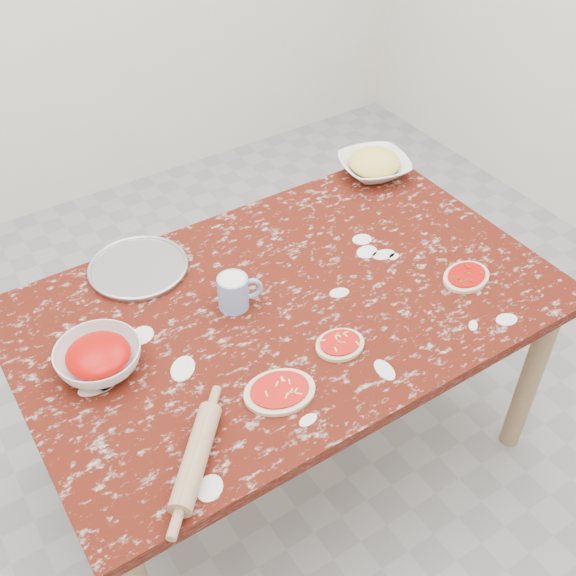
# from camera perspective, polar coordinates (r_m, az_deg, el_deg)

# --- Properties ---
(ground) EXTENTS (4.00, 4.00, 0.00)m
(ground) POSITION_cam_1_polar(r_m,az_deg,el_deg) (2.64, -0.00, -13.04)
(ground) COLOR gray
(worktable) EXTENTS (1.60, 1.00, 0.75)m
(worktable) POSITION_cam_1_polar(r_m,az_deg,el_deg) (2.13, -0.00, -2.66)
(worktable) COLOR #3F1008
(worktable) RESTS_ON ground
(pizza_tray) EXTENTS (0.38, 0.38, 0.01)m
(pizza_tray) POSITION_cam_1_polar(r_m,az_deg,el_deg) (2.23, -12.23, 1.60)
(pizza_tray) COLOR #B2B2B7
(pizza_tray) RESTS_ON worktable
(sauce_bowl) EXTENTS (0.28, 0.28, 0.07)m
(sauce_bowl) POSITION_cam_1_polar(r_m,az_deg,el_deg) (1.93, -15.33, -5.64)
(sauce_bowl) COLOR white
(sauce_bowl) RESTS_ON worktable
(cheese_bowl) EXTENTS (0.31, 0.31, 0.06)m
(cheese_bowl) POSITION_cam_1_polar(r_m,az_deg,el_deg) (2.64, 7.10, 9.91)
(cheese_bowl) COLOR white
(cheese_bowl) RESTS_ON worktable
(flour_mug) EXTENTS (0.13, 0.09, 0.11)m
(flour_mug) POSITION_cam_1_polar(r_m,az_deg,el_deg) (2.03, -4.43, -0.30)
(flour_mug) COLOR #7E9DD5
(flour_mug) RESTS_ON worktable
(pizza_left) EXTENTS (0.22, 0.19, 0.02)m
(pizza_left) POSITION_cam_1_polar(r_m,az_deg,el_deg) (1.82, -0.70, -8.53)
(pizza_left) COLOR beige
(pizza_left) RESTS_ON worktable
(pizza_mid) EXTENTS (0.15, 0.13, 0.02)m
(pizza_mid) POSITION_cam_1_polar(r_m,az_deg,el_deg) (1.94, 4.30, -4.66)
(pizza_mid) COLOR beige
(pizza_mid) RESTS_ON worktable
(pizza_right) EXTENTS (0.19, 0.15, 0.02)m
(pizza_right) POSITION_cam_1_polar(r_m,az_deg,el_deg) (2.22, 14.48, 0.91)
(pizza_right) COLOR beige
(pizza_right) RESTS_ON worktable
(rolling_pin) EXTENTS (0.24, 0.25, 0.06)m
(rolling_pin) POSITION_cam_1_polar(r_m,az_deg,el_deg) (1.69, -7.59, -13.63)
(rolling_pin) COLOR tan
(rolling_pin) RESTS_ON worktable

